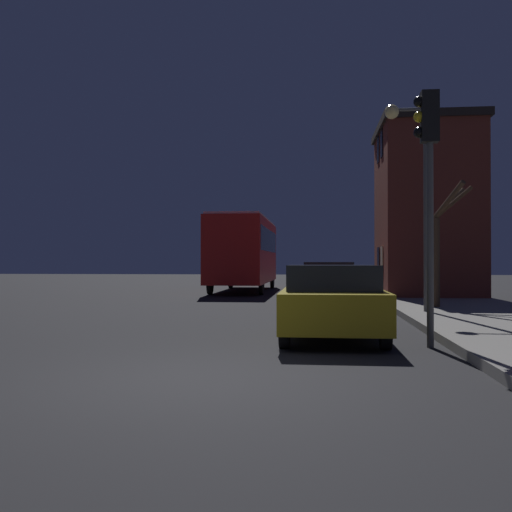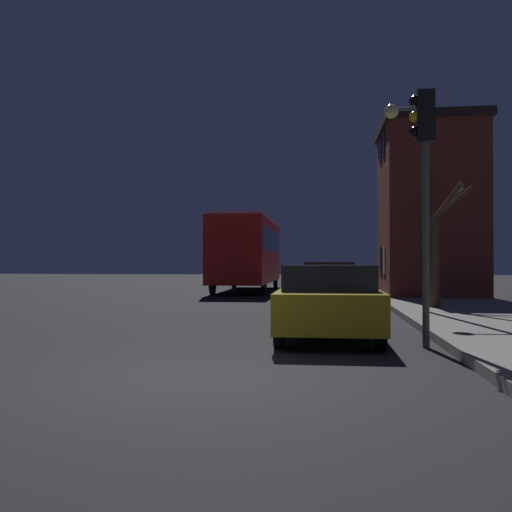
{
  "view_description": "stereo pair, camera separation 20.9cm",
  "coord_description": "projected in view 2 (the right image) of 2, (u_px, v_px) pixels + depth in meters",
  "views": [
    {
      "loc": [
        1.55,
        -7.13,
        1.5
      ],
      "look_at": [
        -0.25,
        9.78,
        1.67
      ],
      "focal_mm": 40.0,
      "sensor_mm": 36.0,
      "label": 1
    },
    {
      "loc": [
        1.75,
        -7.11,
        1.5
      ],
      "look_at": [
        -0.25,
        9.78,
        1.67
      ],
      "focal_mm": 40.0,
      "sensor_mm": 36.0,
      "label": 2
    }
  ],
  "objects": [
    {
      "name": "car_mid_lane",
      "position": [
        329.0,
        283.0,
        18.85
      ],
      "size": [
        1.76,
        4.44,
        1.49
      ],
      "color": "#B21E19",
      "rests_on": "ground"
    },
    {
      "name": "bare_tree",
      "position": [
        439.0,
        247.0,
        16.72
      ],
      "size": [
        1.17,
        1.63,
        3.61
      ],
      "color": "#473323",
      "rests_on": "sidewalk"
    },
    {
      "name": "bus",
      "position": [
        247.0,
        248.0,
        29.08
      ],
      "size": [
        2.57,
        9.72,
        3.68
      ],
      "color": "red",
      "rests_on": "ground"
    },
    {
      "name": "traffic_light",
      "position": [
        424.0,
        163.0,
        9.94
      ],
      "size": [
        0.43,
        0.24,
        4.49
      ],
      "color": "#4C4C4C",
      "rests_on": "ground"
    },
    {
      "name": "brick_building",
      "position": [
        429.0,
        209.0,
        23.31
      ],
      "size": [
        3.94,
        5.13,
        7.0
      ],
      "color": "brown",
      "rests_on": "sidewalk"
    },
    {
      "name": "streetlamp",
      "position": [
        414.0,
        172.0,
        15.3
      ],
      "size": [
        1.16,
        0.39,
        5.59
      ],
      "color": "#4C4C4C",
      "rests_on": "sidewalk"
    },
    {
      "name": "ground_plane",
      "position": [
        185.0,
        379.0,
        7.25
      ],
      "size": [
        120.0,
        120.0,
        0.0
      ],
      "primitive_type": "plane",
      "color": "black"
    },
    {
      "name": "car_near_lane",
      "position": [
        329.0,
        301.0,
        11.02
      ],
      "size": [
        1.9,
        4.04,
        1.44
      ],
      "color": "olive",
      "rests_on": "ground"
    }
  ]
}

